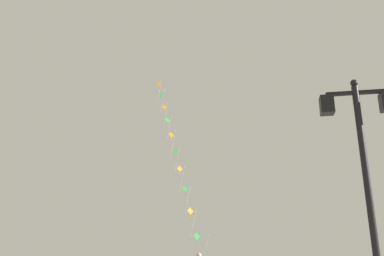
# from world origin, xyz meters

# --- Properties ---
(twin_lantern_lamp_post) EXTENTS (1.52, 0.28, 5.22)m
(twin_lantern_lamp_post) POSITION_xyz_m (2.59, 7.11, 3.60)
(twin_lantern_lamp_post) COLOR black
(twin_lantern_lamp_post) RESTS_ON ground_plane
(kite_train) EXTENTS (5.21, 9.46, 14.52)m
(kite_train) POSITION_xyz_m (-4.53, 22.16, 7.58)
(kite_train) COLOR brown
(kite_train) RESTS_ON ground_plane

